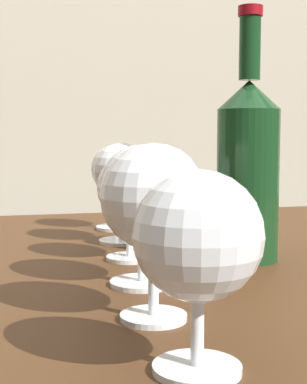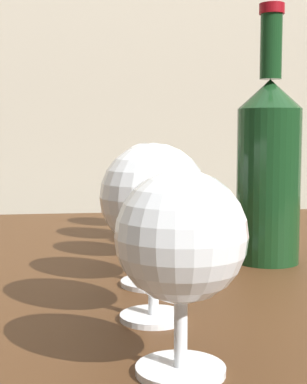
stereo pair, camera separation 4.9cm
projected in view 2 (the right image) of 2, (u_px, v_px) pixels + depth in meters
The scene contains 8 objects.
dining_table at pixel (181, 326), 0.73m from camera, with size 1.55×0.90×0.76m.
wine_glass_amber at pixel (181, 239), 0.38m from camera, with size 0.09×0.09×0.14m.
wine_glass_chardonnay at pixel (153, 199), 0.49m from camera, with size 0.09×0.09×0.15m.
wine_glass_port at pixel (153, 191), 0.60m from camera, with size 0.09×0.09×0.15m.
wine_glass_merlot at pixel (149, 190), 0.73m from camera, with size 0.08×0.08×0.13m.
wine_glass_rose at pixel (146, 174), 0.84m from camera, with size 0.08×0.08×0.14m.
wine_glass_pinot at pixel (144, 171), 0.96m from camera, with size 0.08×0.08×0.14m.
wine_bottle at pixel (269, 166), 0.71m from camera, with size 0.08×0.08×0.31m.
Camera 2 is at (-0.13, -0.70, 0.92)m, focal length 55.00 mm.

